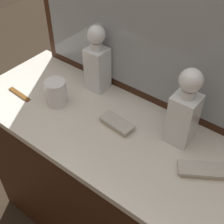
# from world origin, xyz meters

# --- Properties ---
(dresser) EXTENTS (1.25, 0.49, 0.82)m
(dresser) POSITION_xyz_m (0.00, 0.00, 0.41)
(dresser) COLOR #381E11
(dresser) RESTS_ON ground_plane
(dresser_mirror) EXTENTS (1.11, 0.03, 0.79)m
(dresser_mirror) POSITION_xyz_m (0.00, 0.23, 1.21)
(dresser_mirror) COLOR #381E11
(dresser_mirror) RESTS_ON dresser
(crystal_decanter_far_right) EXTENTS (0.09, 0.09, 0.30)m
(crystal_decanter_far_right) POSITION_xyz_m (0.23, 0.11, 0.94)
(crystal_decanter_far_right) COLOR white
(crystal_decanter_far_right) RESTS_ON dresser
(crystal_decanter_left) EXTENTS (0.08, 0.08, 0.29)m
(crystal_decanter_left) POSITION_xyz_m (-0.21, 0.17, 0.93)
(crystal_decanter_left) COLOR white
(crystal_decanter_left) RESTS_ON dresser
(crystal_tumbler_right) EXTENTS (0.09, 0.09, 0.11)m
(crystal_tumbler_right) POSITION_xyz_m (-0.27, -0.02, 0.87)
(crystal_tumbler_right) COLOR white
(crystal_tumbler_right) RESTS_ON dresser
(silver_brush_rear) EXTENTS (0.17, 0.14, 0.02)m
(silver_brush_rear) POSITION_xyz_m (0.37, 0.02, 0.83)
(silver_brush_rear) COLOR #B7A88C
(silver_brush_rear) RESTS_ON dresser
(silver_brush_front) EXTENTS (0.14, 0.07, 0.02)m
(silver_brush_front) POSITION_xyz_m (0.01, 0.02, 0.83)
(silver_brush_front) COLOR #B7A88C
(silver_brush_front) RESTS_ON dresser
(tortoiseshell_comb) EXTENTS (0.13, 0.03, 0.01)m
(tortoiseshell_comb) POSITION_xyz_m (-0.44, -0.09, 0.82)
(tortoiseshell_comb) COLOR brown
(tortoiseshell_comb) RESTS_ON dresser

